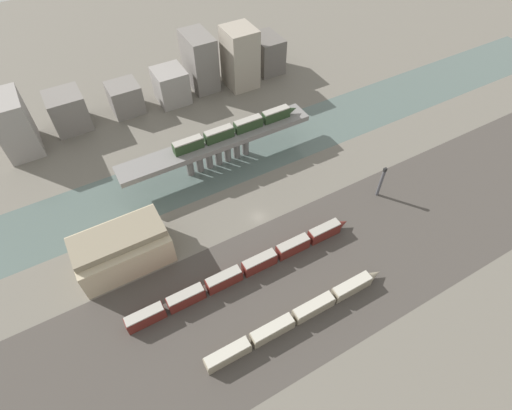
{
  "coord_description": "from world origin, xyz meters",
  "views": [
    {
      "loc": [
        -37.31,
        -64.93,
        92.42
      ],
      "look_at": [
        0.0,
        1.35,
        4.06
      ],
      "focal_mm": 28.0,
      "sensor_mm": 36.0,
      "label": 1
    }
  ],
  "objects_px": {
    "train_yard_near": "(298,316)",
    "train_yard_mid": "(246,269)",
    "signal_tower": "(381,182)",
    "warehouse_building": "(122,248)",
    "train_on_bridge": "(237,128)"
  },
  "relations": [
    {
      "from": "train_yard_near",
      "to": "warehouse_building",
      "type": "relative_size",
      "value": 2.09
    },
    {
      "from": "train_yard_near",
      "to": "train_yard_mid",
      "type": "xyz_separation_m",
      "value": [
        -4.92,
        17.63,
        0.28
      ]
    },
    {
      "from": "train_on_bridge",
      "to": "train_yard_mid",
      "type": "distance_m",
      "value": 47.4
    },
    {
      "from": "train_yard_mid",
      "to": "train_yard_near",
      "type": "bearing_deg",
      "value": -74.39
    },
    {
      "from": "train_yard_mid",
      "to": "warehouse_building",
      "type": "relative_size",
      "value": 2.73
    },
    {
      "from": "train_on_bridge",
      "to": "train_yard_mid",
      "type": "xyz_separation_m",
      "value": [
        -19.75,
        -41.93,
        -9.93
      ]
    },
    {
      "from": "warehouse_building",
      "to": "signal_tower",
      "type": "xyz_separation_m",
      "value": [
        75.52,
        -15.07,
        0.22
      ]
    },
    {
      "from": "train_yard_near",
      "to": "signal_tower",
      "type": "bearing_deg",
      "value": 26.89
    },
    {
      "from": "train_yard_mid",
      "to": "warehouse_building",
      "type": "distance_m",
      "value": 33.12
    },
    {
      "from": "warehouse_building",
      "to": "signal_tower",
      "type": "height_order",
      "value": "signal_tower"
    },
    {
      "from": "train_yard_mid",
      "to": "warehouse_building",
      "type": "height_order",
      "value": "warehouse_building"
    },
    {
      "from": "train_yard_near",
      "to": "train_yard_mid",
      "type": "height_order",
      "value": "train_yard_mid"
    },
    {
      "from": "train_yard_mid",
      "to": "train_on_bridge",
      "type": "bearing_deg",
      "value": 64.78
    },
    {
      "from": "warehouse_building",
      "to": "train_yard_mid",
      "type": "bearing_deg",
      "value": -37.17
    },
    {
      "from": "train_yard_mid",
      "to": "signal_tower",
      "type": "height_order",
      "value": "signal_tower"
    }
  ]
}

